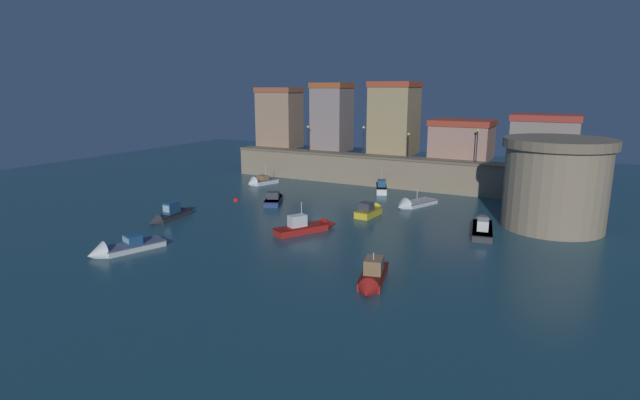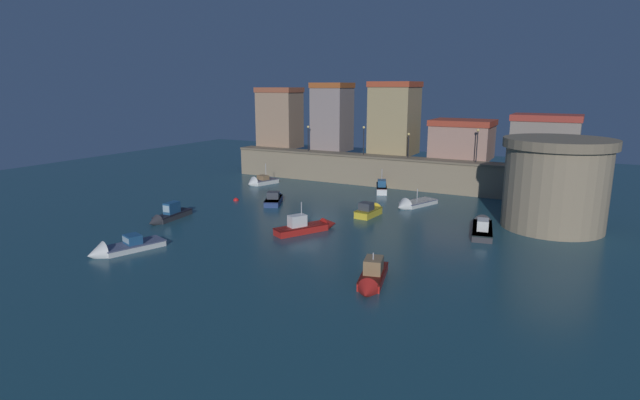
% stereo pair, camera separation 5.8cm
% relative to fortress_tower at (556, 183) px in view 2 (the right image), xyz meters
% --- Properties ---
extents(ground_plane, '(110.58, 110.58, 0.00)m').
position_rel_fortress_tower_xyz_m(ground_plane, '(-20.50, -8.61, -4.08)').
color(ground_plane, '#1E4756').
extents(quay_wall, '(42.50, 2.71, 3.83)m').
position_rel_fortress_tower_xyz_m(quay_wall, '(-20.50, 11.02, -2.15)').
color(quay_wall, gray).
rests_on(quay_wall, ground).
extents(old_town_backdrop, '(42.37, 5.98, 9.42)m').
position_rel_fortress_tower_xyz_m(old_town_backdrop, '(-20.41, 14.78, 3.40)').
color(old_town_backdrop, '#9B7B61').
rests_on(old_town_backdrop, ground).
extents(fortress_tower, '(9.37, 9.37, 8.03)m').
position_rel_fortress_tower_xyz_m(fortress_tower, '(0.00, 0.00, 0.00)').
color(fortress_tower, gray).
rests_on(fortress_tower, ground).
extents(quay_lamp_0, '(0.32, 0.32, 3.39)m').
position_rel_fortress_tower_xyz_m(quay_lamp_0, '(-31.31, 11.02, 2.01)').
color(quay_lamp_0, black).
rests_on(quay_lamp_0, quay_wall).
extents(quay_lamp_1, '(0.32, 0.32, 3.64)m').
position_rel_fortress_tower_xyz_m(quay_lamp_1, '(-23.19, 11.02, 2.15)').
color(quay_lamp_1, black).
rests_on(quay_lamp_1, quay_wall).
extents(quay_lamp_2, '(0.32, 0.32, 3.05)m').
position_rel_fortress_tower_xyz_m(quay_lamp_2, '(-17.23, 11.02, 1.81)').
color(quay_lamp_2, black).
rests_on(quay_lamp_2, quay_wall).
extents(quay_lamp_3, '(0.32, 0.32, 3.85)m').
position_rel_fortress_tower_xyz_m(quay_lamp_3, '(-9.07, 11.02, 2.28)').
color(quay_lamp_3, black).
rests_on(quay_lamp_3, quay_wall).
extents(moored_boat_0, '(1.68, 5.57, 1.94)m').
position_rel_fortress_tower_xyz_m(moored_boat_0, '(-32.33, -14.37, -3.61)').
color(moored_boat_0, '#333338').
rests_on(moored_boat_0, ground).
extents(moored_boat_1, '(3.63, 6.08, 1.83)m').
position_rel_fortress_tower_xyz_m(moored_boat_1, '(-28.70, -23.21, -3.75)').
color(moored_boat_1, silver).
rests_on(moored_boat_1, ground).
extents(moored_boat_2, '(4.11, 6.01, 3.08)m').
position_rel_fortress_tower_xyz_m(moored_boat_2, '(-18.68, -11.35, -3.61)').
color(moored_boat_2, red).
rests_on(moored_boat_2, ground).
extents(moored_boat_3, '(2.67, 5.72, 2.36)m').
position_rel_fortress_tower_xyz_m(moored_boat_3, '(-9.20, -19.95, -3.62)').
color(moored_boat_3, red).
rests_on(moored_boat_3, ground).
extents(moored_boat_4, '(3.01, 6.68, 1.06)m').
position_rel_fortress_tower_xyz_m(moored_boat_4, '(-3.64, 3.67, -3.83)').
color(moored_boat_4, gold).
rests_on(moored_boat_4, ground).
extents(moored_boat_5, '(3.66, 5.76, 2.42)m').
position_rel_fortress_tower_xyz_m(moored_boat_5, '(-13.61, 1.76, -3.82)').
color(moored_boat_5, silver).
rests_on(moored_boat_5, ground).
extents(moored_boat_6, '(2.99, 4.70, 3.19)m').
position_rel_fortress_tower_xyz_m(moored_boat_6, '(-34.78, 4.30, -3.71)').
color(moored_boat_6, silver).
rests_on(moored_boat_6, ground).
extents(moored_boat_7, '(1.78, 4.21, 1.78)m').
position_rel_fortress_tower_xyz_m(moored_boat_7, '(-16.07, -3.54, -3.59)').
color(moored_boat_7, gold).
rests_on(moored_boat_7, ground).
extents(moored_boat_8, '(3.53, 5.25, 1.76)m').
position_rel_fortress_tower_xyz_m(moored_boat_8, '(-27.55, -3.23, -3.66)').
color(moored_boat_8, navy).
rests_on(moored_boat_8, ground).
extents(moored_boat_9, '(3.26, 5.78, 3.00)m').
position_rel_fortress_tower_xyz_m(moored_boat_9, '(-19.43, 8.01, -3.55)').
color(moored_boat_9, white).
rests_on(moored_boat_9, ground).
extents(moored_boat_10, '(2.82, 7.10, 1.94)m').
position_rel_fortress_tower_xyz_m(moored_boat_10, '(-5.28, -4.02, -3.68)').
color(moored_boat_10, '#333338').
rests_on(moored_boat_10, ground).
extents(mooring_buoy_0, '(0.61, 0.61, 0.61)m').
position_rel_fortress_tower_xyz_m(mooring_buoy_0, '(-31.76, -4.61, -4.08)').
color(mooring_buoy_0, red).
rests_on(mooring_buoy_0, ground).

